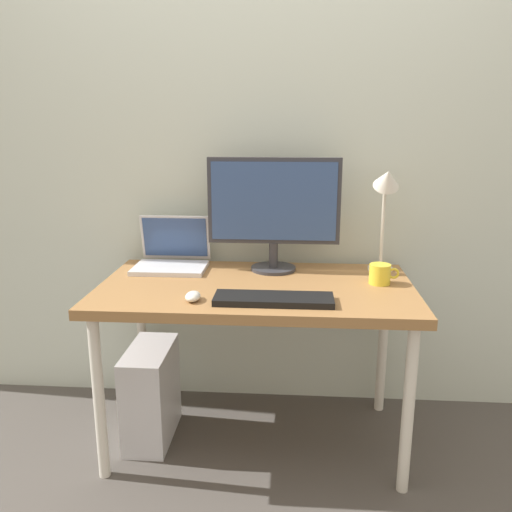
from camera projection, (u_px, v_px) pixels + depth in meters
name	position (u px, v px, depth m)	size (l,w,h in m)	color
ground_plane	(256.00, 438.00, 2.33)	(6.00, 6.00, 0.00)	#4C4742
back_wall	(263.00, 135.00, 2.41)	(4.40, 0.04, 2.60)	silver
desk	(256.00, 299.00, 2.17)	(1.28, 0.71, 0.71)	olive
monitor	(274.00, 207.00, 2.29)	(0.58, 0.20, 0.50)	#333338
laptop	(172.00, 255.00, 2.40)	(0.32, 0.26, 0.23)	silver
desk_lamp	(386.00, 195.00, 2.25)	(0.11, 0.16, 0.48)	silver
keyboard	(274.00, 299.00, 1.94)	(0.44, 0.14, 0.02)	black
mouse	(193.00, 296.00, 1.96)	(0.06, 0.09, 0.03)	silver
coffee_mug	(380.00, 274.00, 2.15)	(0.12, 0.09, 0.08)	yellow
computer_tower	(151.00, 393.00, 2.30)	(0.18, 0.36, 0.42)	silver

